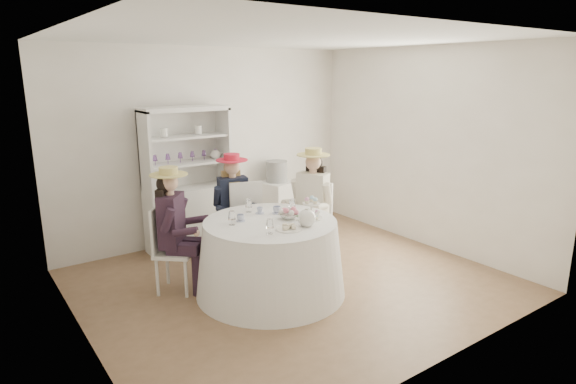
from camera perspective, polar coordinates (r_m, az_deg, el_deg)
ground at (r=5.67m, az=0.60°, el=-10.56°), size 4.50×4.50×0.00m
ceiling at (r=5.16m, az=0.68°, el=17.83°), size 4.50×4.50×0.00m
wall_back at (r=6.94m, az=-9.23°, el=5.51°), size 4.50×0.00×4.50m
wall_front at (r=3.87m, az=18.47°, el=-1.84°), size 4.50×0.00×4.50m
wall_left at (r=4.35m, az=-24.04°, el=-0.63°), size 0.00×4.50×4.50m
wall_right at (r=6.81m, az=16.16°, el=4.98°), size 0.00×4.50×4.50m
tea_table at (r=5.27m, az=-2.09°, el=-7.72°), size 1.63×1.63×0.82m
hutch at (r=6.63m, az=-11.74°, el=-0.86°), size 1.18×0.53×1.93m
side_table at (r=7.41m, az=-1.32°, el=-1.53°), size 0.58×0.58×0.73m
hatbox at (r=7.29m, az=-1.34°, el=2.46°), size 0.32×0.32×0.32m
guest_left at (r=5.31m, az=-13.39°, el=-3.56°), size 0.60×0.58×1.40m
guest_mid at (r=6.05m, az=-6.49°, el=-1.12°), size 0.52×0.56×1.38m
guest_right at (r=6.01m, az=2.84°, el=-0.80°), size 0.61×0.56×1.45m
spare_chair at (r=6.13m, az=-5.21°, el=-3.03°), size 0.53×0.53×1.05m
teacup_a at (r=5.13m, az=-5.65°, el=-3.11°), size 0.10×0.10×0.06m
teacup_b at (r=5.38m, az=-3.37°, el=-2.24°), size 0.08×0.08×0.06m
teacup_c at (r=5.38m, az=-1.32°, el=-2.18°), size 0.10×0.10×0.07m
flower_bowl at (r=5.19m, az=0.07°, el=-2.93°), size 0.23×0.23×0.05m
flower_arrangement at (r=5.19m, az=0.10°, el=-2.28°), size 0.16×0.17×0.06m
table_teapot at (r=4.94m, az=2.26°, el=-3.11°), size 0.26×0.19×0.20m
sandwich_plate at (r=4.85m, az=0.09°, el=-4.30°), size 0.26×0.26×0.06m
cupcake_stand at (r=5.19m, az=2.77°, el=-2.24°), size 0.25×0.25×0.23m
stemware_set at (r=5.11m, az=-2.13°, el=-2.64°), size 0.87×0.84×0.15m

